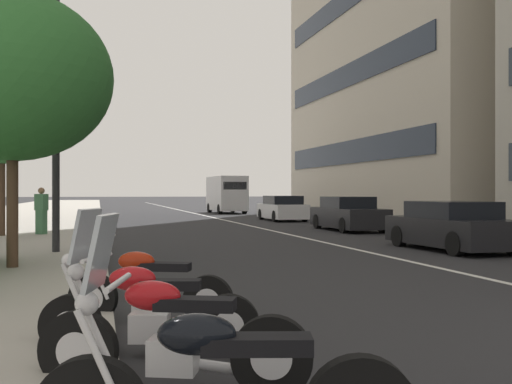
{
  "coord_description": "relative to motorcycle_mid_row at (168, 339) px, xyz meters",
  "views": [
    {
      "loc": [
        -3.48,
        7.0,
        1.62
      ],
      "look_at": [
        15.03,
        2.11,
        1.62
      ],
      "focal_mm": 41.94,
      "sensor_mm": 36.0,
      "label": 1
    }
  ],
  "objects": [
    {
      "name": "sidewalk_right_plaza",
      "position": [
        28.68,
        5.26,
        -0.37
      ],
      "size": [
        160.0,
        9.8,
        0.15
      ],
      "primitive_type": "cube",
      "color": "#A39E93",
      "rests_on": "ground"
    },
    {
      "name": "lane_centre_stripe",
      "position": [
        33.68,
        -6.46,
        -0.44
      ],
      "size": [
        110.0,
        0.16,
        0.01
      ],
      "primitive_type": "cube",
      "color": "silver",
      "rests_on": "ground"
    },
    {
      "name": "motorcycle_mid_row",
      "position": [
        0.0,
        0.0,
        0.0
      ],
      "size": [
        0.99,
        2.13,
        1.48
      ],
      "rotation": [
        0.0,
        0.0,
        1.19
      ],
      "color": "black",
      "rests_on": "ground"
    },
    {
      "name": "motorcycle_by_sign_pole",
      "position": [
        1.15,
        0.08,
        -0.04
      ],
      "size": [
        0.78,
        2.13,
        1.08
      ],
      "rotation": [
        0.0,
        0.0,
        1.31
      ],
      "color": "black",
      "rests_on": "ground"
    },
    {
      "name": "motorcycle_nearest_camera",
      "position": [
        2.61,
        -0.05,
        -0.03
      ],
      "size": [
        0.96,
        1.96,
        1.08
      ],
      "rotation": [
        0.0,
        0.0,
        1.17
      ],
      "color": "black",
      "rests_on": "ground"
    },
    {
      "name": "car_far_down_avenue",
      "position": [
        9.85,
        -8.98,
        0.2
      ],
      "size": [
        4.29,
        2.0,
        1.35
      ],
      "rotation": [
        0.0,
        0.0,
        0.02
      ],
      "color": "black",
      "rests_on": "ground"
    },
    {
      "name": "car_following_behind",
      "position": [
        18.41,
        -9.58,
        0.22
      ],
      "size": [
        4.71,
        1.91,
        1.42
      ],
      "rotation": [
        0.0,
        0.0,
        -0.02
      ],
      "color": "black",
      "rests_on": "ground"
    },
    {
      "name": "car_mid_block_traffic",
      "position": [
        27.31,
        -9.47,
        0.23
      ],
      "size": [
        4.48,
        1.91,
        1.4
      ],
      "rotation": [
        0.0,
        0.0,
        -0.01
      ],
      "color": "silver",
      "rests_on": "ground"
    },
    {
      "name": "delivery_van_ahead",
      "position": [
        39.86,
        -8.93,
        1.04
      ],
      "size": [
        5.12,
        2.3,
        2.79
      ],
      "rotation": [
        0.0,
        0.0,
        0.04
      ],
      "color": "silver",
      "rests_on": "ground"
    },
    {
      "name": "street_lamp_with_banners",
      "position": [
        10.61,
        1.18,
        5.25
      ],
      "size": [
        1.26,
        2.79,
        9.37
      ],
      "color": "#232326",
      "rests_on": "sidewalk_right_plaza"
    },
    {
      "name": "street_tree_near_plaza_corner",
      "position": [
        7.68,
        2.16,
        3.42
      ],
      "size": [
        3.87,
        3.87,
        5.36
      ],
      "color": "#473323",
      "rests_on": "sidewalk_right_plaza"
    },
    {
      "name": "street_tree_by_lamp_post",
      "position": [
        16.76,
        3.68,
        3.29
      ],
      "size": [
        2.78,
        2.78,
        4.78
      ],
      "color": "#473323",
      "rests_on": "sidewalk_right_plaza"
    },
    {
      "name": "pedestrian_on_plaza",
      "position": [
        17.19,
        2.46,
        0.52
      ],
      "size": [
        0.45,
        0.48,
        1.62
      ],
      "rotation": [
        0.0,
        0.0,
        2.49
      ],
      "color": "#3F724C",
      "rests_on": "sidewalk_right_plaza"
    }
  ]
}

